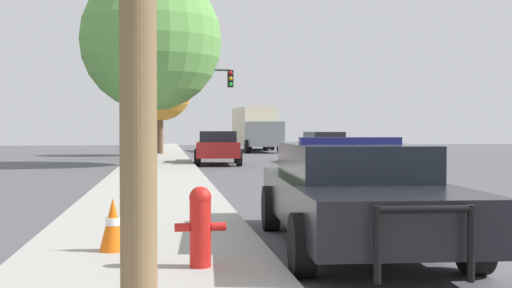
{
  "coord_description": "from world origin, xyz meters",
  "views": [
    {
      "loc": [
        -4.87,
        -8.1,
        1.58
      ],
      "look_at": [
        -1.0,
        18.69,
        0.94
      ],
      "focal_mm": 45.0,
      "sensor_mm": 36.0,
      "label": 1
    }
  ],
  "objects_px": {
    "police_car": "(353,192)",
    "tree_sidewalk_far": "(160,89)",
    "traffic_light": "(189,92)",
    "traffic_cone": "(113,224)",
    "box_truck": "(256,128)",
    "car_background_midblock": "(218,147)",
    "tree_sidewalk_mid": "(151,40)",
    "car_background_oncoming": "(325,146)",
    "car_background_distant": "(260,140)",
    "fire_hydrant": "(200,224)"
  },
  "relations": [
    {
      "from": "fire_hydrant",
      "to": "car_background_midblock",
      "type": "height_order",
      "value": "car_background_midblock"
    },
    {
      "from": "traffic_cone",
      "to": "box_truck",
      "type": "bearing_deg",
      "value": 79.15
    },
    {
      "from": "car_background_midblock",
      "to": "traffic_cone",
      "type": "height_order",
      "value": "car_background_midblock"
    },
    {
      "from": "police_car",
      "to": "box_truck",
      "type": "distance_m",
      "value": 35.92
    },
    {
      "from": "car_background_distant",
      "to": "traffic_cone",
      "type": "distance_m",
      "value": 41.58
    },
    {
      "from": "car_background_oncoming",
      "to": "box_truck",
      "type": "bearing_deg",
      "value": -85.66
    },
    {
      "from": "tree_sidewalk_mid",
      "to": "car_background_oncoming",
      "type": "bearing_deg",
      "value": 9.54
    },
    {
      "from": "car_background_oncoming",
      "to": "tree_sidewalk_mid",
      "type": "height_order",
      "value": "tree_sidewalk_mid"
    },
    {
      "from": "police_car",
      "to": "traffic_light",
      "type": "xyz_separation_m",
      "value": [
        -1.2,
        25.19,
        2.74
      ]
    },
    {
      "from": "car_background_midblock",
      "to": "car_background_oncoming",
      "type": "height_order",
      "value": "car_background_midblock"
    },
    {
      "from": "fire_hydrant",
      "to": "tree_sidewalk_mid",
      "type": "relative_size",
      "value": 0.1
    },
    {
      "from": "traffic_light",
      "to": "car_background_oncoming",
      "type": "xyz_separation_m",
      "value": [
        6.19,
        -4.13,
        -2.73
      ]
    },
    {
      "from": "car_background_midblock",
      "to": "traffic_cone",
      "type": "relative_size",
      "value": 6.7
    },
    {
      "from": "police_car",
      "to": "fire_hydrant",
      "type": "distance_m",
      "value": 2.61
    },
    {
      "from": "car_background_oncoming",
      "to": "tree_sidewalk_mid",
      "type": "relative_size",
      "value": 0.56
    },
    {
      "from": "police_car",
      "to": "tree_sidewalk_far",
      "type": "relative_size",
      "value": 0.95
    },
    {
      "from": "police_car",
      "to": "traffic_cone",
      "type": "xyz_separation_m",
      "value": [
        -3.1,
        -0.47,
        -0.3
      ]
    },
    {
      "from": "traffic_light",
      "to": "box_truck",
      "type": "height_order",
      "value": "traffic_light"
    },
    {
      "from": "car_background_distant",
      "to": "traffic_cone",
      "type": "bearing_deg",
      "value": -97.88
    },
    {
      "from": "traffic_light",
      "to": "tree_sidewalk_mid",
      "type": "xyz_separation_m",
      "value": [
        -1.81,
        -5.47,
        1.9
      ]
    },
    {
      "from": "traffic_light",
      "to": "traffic_cone",
      "type": "bearing_deg",
      "value": -94.24
    },
    {
      "from": "fire_hydrant",
      "to": "car_background_distant",
      "type": "bearing_deg",
      "value": 80.62
    },
    {
      "from": "box_truck",
      "to": "tree_sidewalk_far",
      "type": "relative_size",
      "value": 1.26
    },
    {
      "from": "police_car",
      "to": "tree_sidewalk_far",
      "type": "bearing_deg",
      "value": -81.25
    },
    {
      "from": "police_car",
      "to": "box_truck",
      "type": "relative_size",
      "value": 0.76
    },
    {
      "from": "box_truck",
      "to": "tree_sidewalk_mid",
      "type": "height_order",
      "value": "tree_sidewalk_mid"
    },
    {
      "from": "police_car",
      "to": "traffic_light",
      "type": "relative_size",
      "value": 1.15
    },
    {
      "from": "car_background_distant",
      "to": "traffic_cone",
      "type": "height_order",
      "value": "car_background_distant"
    },
    {
      "from": "traffic_light",
      "to": "box_truck",
      "type": "relative_size",
      "value": 0.65
    },
    {
      "from": "car_background_distant",
      "to": "tree_sidewalk_mid",
      "type": "height_order",
      "value": "tree_sidewalk_mid"
    },
    {
      "from": "box_truck",
      "to": "traffic_cone",
      "type": "distance_m",
      "value": 36.85
    },
    {
      "from": "box_truck",
      "to": "car_background_midblock",
      "type": "bearing_deg",
      "value": 72.25
    },
    {
      "from": "police_car",
      "to": "traffic_cone",
      "type": "relative_size",
      "value": 8.49
    },
    {
      "from": "car_background_midblock",
      "to": "tree_sidewalk_mid",
      "type": "xyz_separation_m",
      "value": [
        -2.89,
        -0.29,
        4.59
      ]
    },
    {
      "from": "car_background_midblock",
      "to": "traffic_cone",
      "type": "bearing_deg",
      "value": -94.15
    },
    {
      "from": "fire_hydrant",
      "to": "tree_sidewalk_mid",
      "type": "height_order",
      "value": "tree_sidewalk_mid"
    },
    {
      "from": "car_background_midblock",
      "to": "tree_sidewalk_far",
      "type": "xyz_separation_m",
      "value": [
        -2.57,
        9.84,
        3.12
      ]
    },
    {
      "from": "tree_sidewalk_mid",
      "to": "box_truck",
      "type": "bearing_deg",
      "value": 66.83
    },
    {
      "from": "police_car",
      "to": "car_background_distant",
      "type": "relative_size",
      "value": 1.18
    },
    {
      "from": "car_background_distant",
      "to": "fire_hydrant",
      "type": "bearing_deg",
      "value": -96.31
    },
    {
      "from": "fire_hydrant",
      "to": "traffic_light",
      "type": "bearing_deg",
      "value": 88.02
    },
    {
      "from": "fire_hydrant",
      "to": "car_background_oncoming",
      "type": "height_order",
      "value": "car_background_oncoming"
    },
    {
      "from": "police_car",
      "to": "traffic_light",
      "type": "bearing_deg",
      "value": -83.69
    },
    {
      "from": "car_background_oncoming",
      "to": "traffic_cone",
      "type": "distance_m",
      "value": 23.01
    },
    {
      "from": "traffic_light",
      "to": "car_background_midblock",
      "type": "bearing_deg",
      "value": -78.29
    },
    {
      "from": "box_truck",
      "to": "tree_sidewalk_far",
      "type": "height_order",
      "value": "tree_sidewalk_far"
    },
    {
      "from": "traffic_light",
      "to": "tree_sidewalk_far",
      "type": "bearing_deg",
      "value": 107.8
    },
    {
      "from": "car_background_distant",
      "to": "box_truck",
      "type": "height_order",
      "value": "box_truck"
    },
    {
      "from": "fire_hydrant",
      "to": "box_truck",
      "type": "bearing_deg",
      "value": 80.92
    },
    {
      "from": "car_background_oncoming",
      "to": "tree_sidewalk_far",
      "type": "distance_m",
      "value": 12.1
    }
  ]
}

